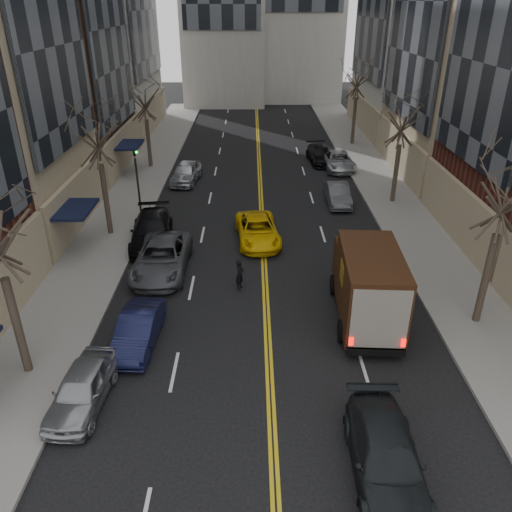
{
  "coord_description": "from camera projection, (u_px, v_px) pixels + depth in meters",
  "views": [
    {
      "loc": [
        -0.62,
        -6.35,
        12.17
      ],
      "look_at": [
        -0.45,
        12.98,
        2.2
      ],
      "focal_mm": 35.0,
      "sensor_mm": 36.0,
      "label": 1
    }
  ],
  "objects": [
    {
      "name": "tree_lf_mid",
      "position": [
        94.0,
        120.0,
        25.91
      ],
      "size": [
        3.2,
        3.2,
        8.91
      ],
      "color": "#382D23",
      "rests_on": "sidewalk_left"
    },
    {
      "name": "parked_lf_c",
      "position": [
        162.0,
        258.0,
        24.73
      ],
      "size": [
        2.6,
        5.5,
        1.52
      ],
      "primitive_type": "imported",
      "rotation": [
        0.0,
        0.0,
        -0.01
      ],
      "color": "#494B50",
      "rests_on": "ground"
    },
    {
      "name": "tree_lf_far",
      "position": [
        143.0,
        91.0,
        37.73
      ],
      "size": [
        3.2,
        3.2,
        8.12
      ],
      "color": "#382D23",
      "rests_on": "sidewalk_left"
    },
    {
      "name": "observer_sedan",
      "position": [
        386.0,
        458.0,
        14.02
      ],
      "size": [
        2.07,
        4.82,
        1.39
      ],
      "rotation": [
        0.0,
        0.0,
        -0.03
      ],
      "color": "black",
      "rests_on": "ground"
    },
    {
      "name": "taxi",
      "position": [
        258.0,
        230.0,
        27.89
      ],
      "size": [
        2.73,
        5.05,
        1.34
      ],
      "primitive_type": "imported",
      "rotation": [
        0.0,
        0.0,
        0.11
      ],
      "color": "#EABA09",
      "rests_on": "ground"
    },
    {
      "name": "parked_lf_a",
      "position": [
        82.0,
        389.0,
        16.56
      ],
      "size": [
        1.85,
        3.99,
        1.33
      ],
      "primitive_type": "imported",
      "rotation": [
        0.0,
        0.0,
        -0.07
      ],
      "color": "#9B9FA2",
      "rests_on": "ground"
    },
    {
      "name": "parked_lf_b",
      "position": [
        138.0,
        330.0,
        19.51
      ],
      "size": [
        1.62,
        4.08,
        1.32
      ],
      "primitive_type": "imported",
      "rotation": [
        0.0,
        0.0,
        -0.06
      ],
      "color": "black",
      "rests_on": "ground"
    },
    {
      "name": "tree_rt_mid",
      "position": [
        404.0,
        109.0,
        30.69
      ],
      "size": [
        3.2,
        3.2,
        8.32
      ],
      "color": "#382D23",
      "rests_on": "sidewalk_right"
    },
    {
      "name": "tree_rt_far",
      "position": [
        358.0,
        69.0,
        43.76
      ],
      "size": [
        3.2,
        3.2,
        9.11
      ],
      "color": "#382D23",
      "rests_on": "sidewalk_right"
    },
    {
      "name": "parked_rt_b",
      "position": [
        338.0,
        161.0,
        39.86
      ],
      "size": [
        2.46,
        4.95,
        1.35
      ],
      "primitive_type": "imported",
      "rotation": [
        0.0,
        0.0,
        0.05
      ],
      "color": "#B1B5B9",
      "rests_on": "ground"
    },
    {
      "name": "parked_lf_e",
      "position": [
        186.0,
        173.0,
        36.95
      ],
      "size": [
        2.27,
        4.53,
        1.48
      ],
      "primitive_type": "imported",
      "rotation": [
        0.0,
        0.0,
        -0.12
      ],
      "color": "#B4B7BD",
      "rests_on": "ground"
    },
    {
      "name": "tree_rt_near",
      "position": [
        511.0,
        176.0,
        18.12
      ],
      "size": [
        3.2,
        3.2,
        8.71
      ],
      "color": "#382D23",
      "rests_on": "sidewalk_right"
    },
    {
      "name": "sidewalk_right",
      "position": [
        388.0,
        191.0,
        35.26
      ],
      "size": [
        4.0,
        66.0,
        0.15
      ],
      "primitive_type": "cube",
      "color": "slate",
      "rests_on": "ground"
    },
    {
      "name": "parked_rt_c",
      "position": [
        320.0,
        155.0,
        41.46
      ],
      "size": [
        2.24,
        4.73,
        1.33
      ],
      "primitive_type": "imported",
      "rotation": [
        0.0,
        0.0,
        0.08
      ],
      "color": "black",
      "rests_on": "ground"
    },
    {
      "name": "pedestrian",
      "position": [
        240.0,
        274.0,
        23.24
      ],
      "size": [
        0.52,
        0.64,
        1.52
      ],
      "primitive_type": "imported",
      "rotation": [
        0.0,
        0.0,
        1.24
      ],
      "color": "black",
      "rests_on": "ground"
    },
    {
      "name": "parked_rt_a",
      "position": [
        338.0,
        194.0,
        33.06
      ],
      "size": [
        1.41,
        3.99,
        1.31
      ],
      "primitive_type": "imported",
      "rotation": [
        0.0,
        0.0,
        -0.01
      ],
      "color": "#474A4E",
      "rests_on": "ground"
    },
    {
      "name": "sidewalk_left",
      "position": [
        133.0,
        192.0,
        35.12
      ],
      "size": [
        4.0,
        66.0,
        0.15
      ],
      "primitive_type": "cube",
      "color": "slate",
      "rests_on": "ground"
    },
    {
      "name": "ups_truck",
      "position": [
        367.0,
        284.0,
        20.6
      ],
      "size": [
        2.78,
        6.21,
        3.33
      ],
      "rotation": [
        0.0,
        0.0,
        -0.06
      ],
      "color": "black",
      "rests_on": "ground"
    },
    {
      "name": "traffic_signal",
      "position": [
        137.0,
        177.0,
        29.43
      ],
      "size": [
        0.29,
        0.26,
        4.7
      ],
      "color": "black",
      "rests_on": "sidewalk_left"
    },
    {
      "name": "parked_lf_d",
      "position": [
        152.0,
        231.0,
        27.59
      ],
      "size": [
        2.69,
        5.52,
        1.55
      ],
      "primitive_type": "imported",
      "rotation": [
        0.0,
        0.0,
        0.1
      ],
      "color": "black",
      "rests_on": "ground"
    }
  ]
}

